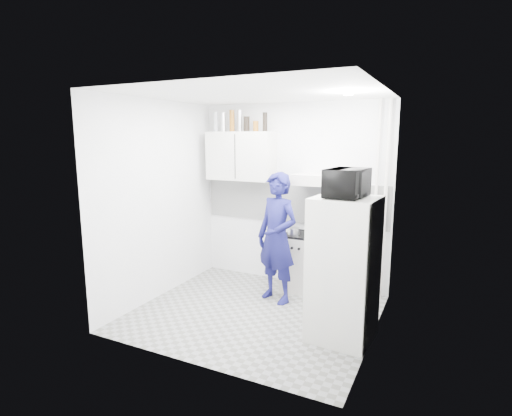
% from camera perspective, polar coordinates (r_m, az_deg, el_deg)
% --- Properties ---
extents(floor, '(2.80, 2.80, 0.00)m').
position_cam_1_polar(floor, '(5.05, -0.23, -14.78)').
color(floor, gray).
rests_on(floor, ground).
extents(ceiling, '(2.80, 2.80, 0.00)m').
position_cam_1_polar(ceiling, '(4.60, -0.26, 16.04)').
color(ceiling, white).
rests_on(ceiling, wall_back).
extents(wall_back, '(2.80, 0.00, 2.80)m').
position_cam_1_polar(wall_back, '(5.78, 5.25, 1.88)').
color(wall_back, white).
rests_on(wall_back, floor).
extents(wall_left, '(0.00, 2.60, 2.60)m').
position_cam_1_polar(wall_left, '(5.41, -13.66, 1.06)').
color(wall_left, white).
rests_on(wall_left, floor).
extents(wall_right, '(0.00, 2.60, 2.60)m').
position_cam_1_polar(wall_right, '(4.23, 17.01, -1.57)').
color(wall_right, white).
rests_on(wall_right, floor).
extents(person, '(0.72, 0.59, 1.69)m').
position_cam_1_polar(person, '(5.16, 3.03, -4.26)').
color(person, '#13144E').
rests_on(person, floor).
extents(stove, '(0.48, 0.48, 0.77)m').
position_cam_1_polar(stove, '(5.68, 6.50, -7.77)').
color(stove, silver).
rests_on(stove, floor).
extents(fridge, '(0.68, 0.68, 1.52)m').
position_cam_1_polar(fridge, '(4.32, 12.41, -8.54)').
color(fridge, silver).
rests_on(fridge, floor).
extents(stove_top, '(0.46, 0.46, 0.03)m').
position_cam_1_polar(stove_top, '(5.57, 6.58, -3.84)').
color(stove_top, black).
rests_on(stove_top, stove).
extents(saucepan, '(0.17, 0.17, 0.09)m').
position_cam_1_polar(saucepan, '(5.53, 5.41, -3.29)').
color(saucepan, silver).
rests_on(saucepan, stove_top).
extents(microwave, '(0.55, 0.39, 0.29)m').
position_cam_1_polar(microwave, '(4.12, 12.89, 3.50)').
color(microwave, black).
rests_on(microwave, fridge).
extents(bottle_a, '(0.07, 0.07, 0.29)m').
position_cam_1_polar(bottle_a, '(6.09, -5.76, 12.12)').
color(bottle_a, '#B2B7BC').
rests_on(bottle_a, upper_cabinet).
extents(bottle_b, '(0.07, 0.07, 0.28)m').
position_cam_1_polar(bottle_b, '(6.02, -4.72, 12.11)').
color(bottle_b, silver).
rests_on(bottle_b, upper_cabinet).
extents(bottle_c, '(0.07, 0.07, 0.31)m').
position_cam_1_polar(bottle_c, '(5.95, -3.45, 12.31)').
color(bottle_c, brown).
rests_on(bottle_c, upper_cabinet).
extents(bottle_d, '(0.07, 0.07, 0.31)m').
position_cam_1_polar(bottle_d, '(5.89, -2.35, 12.33)').
color(bottle_d, silver).
rests_on(bottle_d, upper_cabinet).
extents(canister_a, '(0.08, 0.08, 0.21)m').
position_cam_1_polar(canister_a, '(5.84, -1.36, 11.90)').
color(canister_a, black).
rests_on(canister_a, upper_cabinet).
extents(canister_b, '(0.08, 0.08, 0.15)m').
position_cam_1_polar(canister_b, '(5.77, -0.03, 11.60)').
color(canister_b, brown).
rests_on(canister_b, upper_cabinet).
extents(bottle_e, '(0.07, 0.07, 0.26)m').
position_cam_1_polar(bottle_e, '(5.71, 1.29, 12.19)').
color(bottle_e, black).
rests_on(bottle_e, upper_cabinet).
extents(upper_cabinet, '(1.00, 0.35, 0.70)m').
position_cam_1_polar(upper_cabinet, '(5.88, -2.17, 7.44)').
color(upper_cabinet, silver).
rests_on(upper_cabinet, wall_back).
extents(range_hood, '(0.60, 0.50, 0.14)m').
position_cam_1_polar(range_hood, '(5.37, 8.84, 4.07)').
color(range_hood, silver).
rests_on(range_hood, wall_back).
extents(backsplash, '(2.74, 0.03, 0.60)m').
position_cam_1_polar(backsplash, '(5.79, 5.18, 0.88)').
color(backsplash, white).
rests_on(backsplash, wall_back).
extents(pipe_a, '(0.05, 0.05, 2.60)m').
position_cam_1_polar(pipe_a, '(5.39, 17.97, 0.81)').
color(pipe_a, silver).
rests_on(pipe_a, floor).
extents(pipe_b, '(0.04, 0.04, 2.60)m').
position_cam_1_polar(pipe_b, '(5.41, 16.71, 0.91)').
color(pipe_b, silver).
rests_on(pipe_b, floor).
extents(ceiling_spot_fixture, '(0.10, 0.10, 0.02)m').
position_cam_1_polar(ceiling_spot_fixture, '(4.45, 13.04, 15.61)').
color(ceiling_spot_fixture, white).
rests_on(ceiling_spot_fixture, ceiling).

